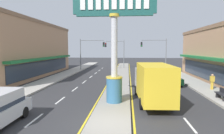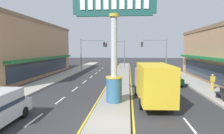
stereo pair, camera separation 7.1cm
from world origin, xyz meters
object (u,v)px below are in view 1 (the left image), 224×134
object	(u,v)px
traffic_light_median_far	(117,49)
street_bench	(223,94)
district_sign	(114,48)
traffic_light_right_side	(157,49)
box_truck_near_left_lane	(152,82)
traffic_light_left_side	(89,49)
sedan_near_right_lane	(171,78)
pedestrian_near_kerb	(212,81)
storefront_left	(19,49)

from	to	relation	value
traffic_light_median_far	street_bench	bearing A→B (deg)	-68.66
district_sign	traffic_light_right_side	world-z (taller)	district_sign
box_truck_near_left_lane	traffic_light_left_side	bearing A→B (deg)	113.29
traffic_light_left_side	street_bench	size ratio (longest dim) A/B	3.88
traffic_light_right_side	sedan_near_right_lane	bearing A→B (deg)	-91.19
sedan_near_right_lane	box_truck_near_left_lane	bearing A→B (deg)	-111.49
traffic_light_left_side	traffic_light_right_side	world-z (taller)	same
pedestrian_near_kerb	traffic_light_left_side	bearing A→B (deg)	132.98
sedan_near_right_lane	box_truck_near_left_lane	distance (m)	8.85
storefront_left	traffic_light_right_side	distance (m)	23.66
storefront_left	traffic_light_left_side	size ratio (longest dim) A/B	3.81
traffic_light_median_far	street_bench	distance (m)	27.73
sedan_near_right_lane	pedestrian_near_kerb	xyz separation A→B (m)	(3.32, -3.40, 0.28)
sedan_near_right_lane	box_truck_near_left_lane	xyz separation A→B (m)	(-3.22, -8.19, 0.91)
traffic_light_left_side	storefront_left	bearing A→B (deg)	-135.73
box_truck_near_left_lane	street_bench	distance (m)	5.90
traffic_light_left_side	pedestrian_near_kerb	distance (m)	23.66
storefront_left	traffic_light_left_side	distance (m)	12.65
box_truck_near_left_lane	sedan_near_right_lane	bearing A→B (deg)	68.51
traffic_light_right_side	sedan_near_right_lane	size ratio (longest dim) A/B	1.41
traffic_light_median_far	traffic_light_left_side	bearing A→B (deg)	-138.36
district_sign	pedestrian_near_kerb	bearing A→B (deg)	28.45
traffic_light_median_far	pedestrian_near_kerb	distance (m)	24.49
district_sign	box_truck_near_left_lane	size ratio (longest dim) A/B	1.18
box_truck_near_left_lane	traffic_light_right_side	bearing A→B (deg)	80.86
traffic_light_left_side	traffic_light_median_far	world-z (taller)	same
traffic_light_median_far	pedestrian_near_kerb	xyz separation A→B (m)	(10.81, -21.75, -3.12)
storefront_left	traffic_light_median_far	distance (m)	19.57
traffic_light_left_side	traffic_light_median_far	bearing A→B (deg)	41.64
street_bench	district_sign	bearing A→B (deg)	-171.59
traffic_light_right_side	street_bench	size ratio (longest dim) A/B	3.88
traffic_light_median_far	pedestrian_near_kerb	bearing A→B (deg)	-63.57
traffic_light_left_side	sedan_near_right_lane	world-z (taller)	traffic_light_left_side
traffic_light_left_side	sedan_near_right_lane	distance (m)	19.01
traffic_light_right_side	box_truck_near_left_lane	distance (m)	22.22
district_sign	storefront_left	size ratio (longest dim) A/B	0.35
district_sign	traffic_light_right_side	xyz separation A→B (m)	(6.47, 22.16, -0.05)
traffic_light_right_side	traffic_light_median_far	world-z (taller)	same
traffic_light_left_side	box_truck_near_left_lane	distance (m)	24.02
box_truck_near_left_lane	pedestrian_near_kerb	distance (m)	8.13
district_sign	traffic_light_median_far	xyz separation A→B (m)	(-1.30, 26.91, -0.10)
traffic_light_left_side	pedestrian_near_kerb	xyz separation A→B (m)	(15.98, -17.15, -3.17)
district_sign	storefront_left	xyz separation A→B (m)	(-15.53, 13.48, -0.12)
storefront_left	traffic_light_median_far	world-z (taller)	storefront_left
box_truck_near_left_lane	pedestrian_near_kerb	xyz separation A→B (m)	(6.54, 4.79, -0.62)
traffic_light_right_side	box_truck_near_left_lane	world-z (taller)	traffic_light_right_side
district_sign	storefront_left	bearing A→B (deg)	139.06
storefront_left	sedan_near_right_lane	xyz separation A→B (m)	(21.73, -4.92, -3.39)
box_truck_near_left_lane	pedestrian_near_kerb	size ratio (longest dim) A/B	4.43
storefront_left	street_bench	size ratio (longest dim) A/B	14.77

